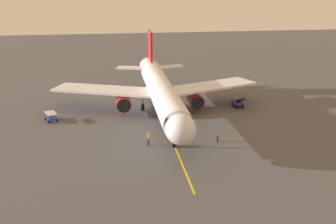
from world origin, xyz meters
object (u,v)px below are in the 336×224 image
airplane (160,90)px  ground_crew_wing_walker (217,135)px  ground_crew_marshaller (148,139)px  baggage_cart_near_nose (51,117)px  belt_loader_portside (238,103)px

airplane → ground_crew_wing_walker: size_ratio=23.54×
ground_crew_marshaller → baggage_cart_near_nose: bearing=-42.5°
ground_crew_marshaller → baggage_cart_near_nose: (13.44, -12.31, -0.23)m
ground_crew_marshaller → ground_crew_wing_walker: (-9.15, 0.17, 0.00)m
airplane → belt_loader_portside: airplane is taller
ground_crew_wing_walker → belt_loader_portside: belt_loader_portside is taller
ground_crew_marshaller → belt_loader_portside: 22.58m
airplane → belt_loader_portside: 14.10m
baggage_cart_near_nose → belt_loader_portside: belt_loader_portside is taller
ground_crew_wing_walker → ground_crew_marshaller: bearing=-1.1°
ground_crew_wing_walker → belt_loader_portside: (-7.85, -15.03, -0.17)m
baggage_cart_near_nose → ground_crew_wing_walker: bearing=151.1°
ground_crew_wing_walker → baggage_cart_near_nose: bearing=-28.9°
ground_crew_wing_walker → baggage_cart_near_nose: (22.59, -12.48, -0.23)m
ground_crew_marshaller → airplane: bearing=-105.2°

